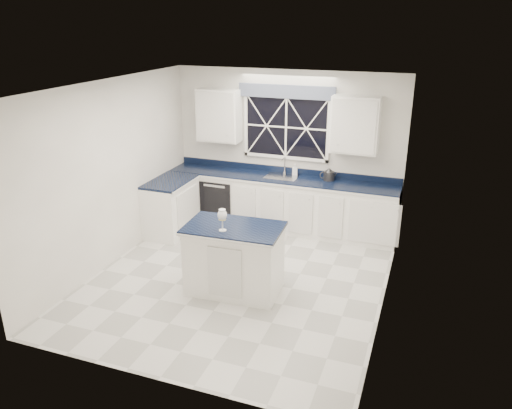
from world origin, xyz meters
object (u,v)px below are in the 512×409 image
at_px(island, 234,259).
at_px(wine_glass, 222,216).
at_px(dishwasher, 222,199).
at_px(faucet, 284,165).
at_px(soap_bottle, 295,169).
at_px(kettle, 329,175).

xyz_separation_m(island, wine_glass, (-0.08, -0.17, 0.67)).
height_order(dishwasher, island, island).
relative_size(dishwasher, wine_glass, 2.84).
distance_m(dishwasher, island, 2.53).
bearing_deg(wine_glass, faucet, 89.50).
relative_size(dishwasher, island, 0.63).
distance_m(faucet, wine_glass, 2.62).
relative_size(faucet, island, 0.23).
height_order(faucet, wine_glass, faucet).
relative_size(island, soap_bottle, 6.81).
distance_m(island, wine_glass, 0.70).
height_order(kettle, soap_bottle, kettle).
height_order(island, soap_bottle, soap_bottle).
relative_size(kettle, wine_glass, 1.01).
relative_size(faucet, wine_glass, 1.05).
distance_m(faucet, soap_bottle, 0.19).
distance_m(kettle, wine_glass, 2.68).
distance_m(dishwasher, faucet, 1.31).
distance_m(wine_glass, soap_bottle, 2.66).
bearing_deg(soap_bottle, wine_glass, -94.44).
bearing_deg(island, wine_glass, -117.71).
bearing_deg(island, kettle, 69.89).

